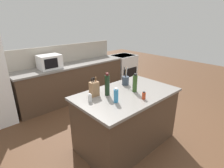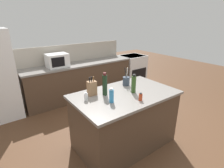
% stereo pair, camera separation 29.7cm
% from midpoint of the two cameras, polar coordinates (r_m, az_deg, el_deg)
% --- Properties ---
extents(ground_plane, '(14.00, 14.00, 0.00)m').
position_cam_midpoint_polar(ground_plane, '(3.24, 1.63, -18.35)').
color(ground_plane, brown).
extents(back_counter_run, '(2.93, 0.66, 0.94)m').
position_cam_midpoint_polar(back_counter_run, '(4.77, -14.24, 0.79)').
color(back_counter_run, '#4C3828').
rests_on(back_counter_run, ground_plane).
extents(wall_backsplash, '(2.89, 0.03, 0.46)m').
position_cam_midpoint_polar(wall_backsplash, '(4.86, -16.78, 9.49)').
color(wall_backsplash, '#B2A899').
rests_on(wall_backsplash, back_counter_run).
extents(kitchen_island, '(1.63, 1.00, 0.94)m').
position_cam_midpoint_polar(kitchen_island, '(2.97, 1.72, -11.25)').
color(kitchen_island, '#4C3828').
rests_on(kitchen_island, ground_plane).
extents(range_oven, '(0.76, 0.65, 0.92)m').
position_cam_midpoint_polar(range_oven, '(5.83, 2.20, 5.01)').
color(range_oven, white).
rests_on(range_oven, ground_plane).
extents(microwave, '(0.49, 0.39, 0.31)m').
position_cam_midpoint_polar(microwave, '(4.37, -21.60, 6.75)').
color(microwave, white).
rests_on(microwave, back_counter_run).
extents(knife_block, '(0.13, 0.11, 0.29)m').
position_cam_midpoint_polar(knife_block, '(2.64, -9.06, -1.59)').
color(knife_block, '#936B47').
rests_on(knife_block, kitchen_island).
extents(utensil_crock, '(0.12, 0.12, 0.32)m').
position_cam_midpoint_polar(utensil_crock, '(3.06, 1.67, 1.20)').
color(utensil_crock, '#333D4C').
rests_on(utensil_crock, kitchen_island).
extents(wine_bottle, '(0.07, 0.07, 0.35)m').
position_cam_midpoint_polar(wine_bottle, '(2.62, -4.84, -0.35)').
color(wine_bottle, black).
rests_on(wine_bottle, kitchen_island).
extents(salt_shaker, '(0.05, 0.05, 0.12)m').
position_cam_midpoint_polar(salt_shaker, '(2.49, -10.68, -4.56)').
color(salt_shaker, silver).
rests_on(salt_shaker, kitchen_island).
extents(olive_oil_bottle, '(0.07, 0.07, 0.30)m').
position_cam_midpoint_polar(olive_oil_bottle, '(2.75, 4.44, 0.19)').
color(olive_oil_bottle, '#2D4C1E').
rests_on(olive_oil_bottle, kitchen_island).
extents(spice_jar_paprika, '(0.05, 0.05, 0.11)m').
position_cam_midpoint_polar(spice_jar_paprika, '(2.54, 7.06, -3.86)').
color(spice_jar_paprika, '#B73D1E').
rests_on(spice_jar_paprika, kitchen_island).
extents(dish_soap_bottle, '(0.06, 0.06, 0.21)m').
position_cam_midpoint_polar(dish_soap_bottle, '(2.41, -2.21, -3.89)').
color(dish_soap_bottle, '#3384BC').
rests_on(dish_soap_bottle, kitchen_island).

